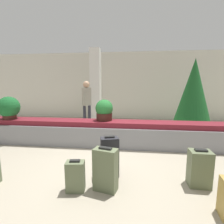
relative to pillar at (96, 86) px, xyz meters
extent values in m
plane|color=#9E937F|center=(1.09, -4.27, -1.60)|extent=(18.00, 18.00, 0.00)
cube|color=beige|center=(1.09, 0.99, 0.00)|extent=(18.00, 0.06, 3.20)
cube|color=gray|center=(1.09, -2.97, -1.33)|extent=(8.14, 0.71, 0.55)
cube|color=maroon|center=(1.09, -2.97, -0.98)|extent=(7.81, 0.55, 0.14)
cube|color=silver|center=(0.00, 0.00, 0.00)|extent=(0.43, 0.43, 3.20)
cube|color=#5B6647|center=(0.77, -5.15, -1.36)|extent=(0.31, 0.23, 0.49)
cube|color=black|center=(0.77, -5.15, -1.10)|extent=(0.16, 0.09, 0.03)
cube|color=#5B6647|center=(2.76, -4.77, -1.30)|extent=(0.35, 0.27, 0.61)
cube|color=black|center=(2.76, -4.77, -0.98)|extent=(0.19, 0.10, 0.03)
cube|color=#5B6647|center=(1.24, -5.07, -1.26)|extent=(0.41, 0.29, 0.69)
cube|color=black|center=(1.24, -5.07, -0.90)|extent=(0.21, 0.12, 0.03)
cube|color=#232328|center=(1.25, -4.63, -1.23)|extent=(0.36, 0.28, 0.73)
cube|color=black|center=(1.25, -4.63, -0.85)|extent=(0.19, 0.11, 0.03)
cylinder|color=#381914|center=(-1.89, -3.04, -0.82)|extent=(0.37, 0.37, 0.18)
sphere|color=#195B28|center=(-1.89, -3.04, -0.57)|extent=(0.60, 0.60, 0.60)
cylinder|color=#381914|center=(0.86, -2.89, -0.81)|extent=(0.44, 0.44, 0.21)
sphere|color=#236B2D|center=(0.86, -2.89, -0.58)|extent=(0.49, 0.49, 0.49)
cylinder|color=#282833|center=(-0.24, -1.04, -1.17)|extent=(0.11, 0.11, 0.86)
cylinder|color=#282833|center=(-0.04, -1.04, -1.17)|extent=(0.11, 0.11, 0.86)
cube|color=gray|center=(-0.14, -1.04, -0.39)|extent=(0.34, 0.36, 0.68)
sphere|color=tan|center=(-0.14, -1.04, 0.07)|extent=(0.25, 0.25, 0.25)
cylinder|color=#4C331E|center=(3.72, -1.25, -1.51)|extent=(0.16, 0.16, 0.18)
cone|color=#195623|center=(3.72, -1.25, -0.23)|extent=(1.33, 1.33, 2.38)
camera|label=1|loc=(1.65, -7.62, 0.08)|focal=28.00mm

